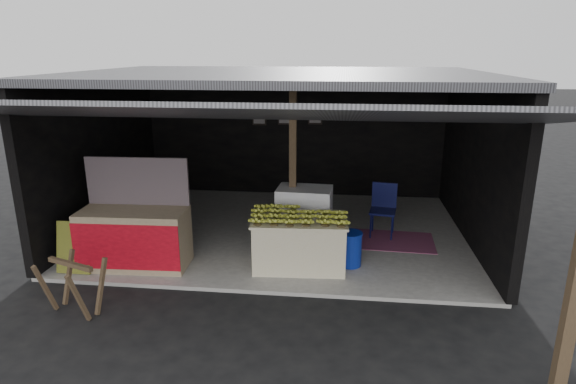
# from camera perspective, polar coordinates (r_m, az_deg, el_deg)

# --- Properties ---
(ground) EXTENTS (80.00, 80.00, 0.00)m
(ground) POSITION_cam_1_polar(r_m,az_deg,el_deg) (7.11, -3.54, -12.02)
(ground) COLOR black
(ground) RESTS_ON ground
(concrete_slab) EXTENTS (7.00, 5.00, 0.06)m
(concrete_slab) POSITION_cam_1_polar(r_m,az_deg,el_deg) (9.34, -0.89, -4.57)
(concrete_slab) COLOR gray
(concrete_slab) RESTS_ON ground
(shophouse) EXTENTS (7.40, 7.29, 3.02)m
(shophouse) POSITION_cam_1_polar(r_m,az_deg,el_deg) (9.12, -0.69, 8.39)
(shophouse) COLOR black
(shophouse) RESTS_ON ground
(banana_table) EXTENTS (1.52, 0.99, 0.81)m
(banana_table) POSITION_cam_1_polar(r_m,az_deg,el_deg) (7.64, 1.37, -5.99)
(banana_table) COLOR beige
(banana_table) RESTS_ON concrete_slab
(banana_pile) EXTENTS (1.40, 0.89, 0.16)m
(banana_pile) POSITION_cam_1_polar(r_m,az_deg,el_deg) (7.46, 1.40, -2.56)
(banana_pile) COLOR gold
(banana_pile) RESTS_ON banana_table
(white_crate) EXTENTS (0.97, 0.69, 1.04)m
(white_crate) POSITION_cam_1_polar(r_m,az_deg,el_deg) (8.46, 1.93, -2.91)
(white_crate) COLOR white
(white_crate) RESTS_ON concrete_slab
(neighbor_stall) EXTENTS (1.68, 0.81, 1.71)m
(neighbor_stall) POSITION_cam_1_polar(r_m,az_deg,el_deg) (8.01, -17.70, -4.92)
(neighbor_stall) COLOR #998466
(neighbor_stall) RESTS_ON concrete_slab
(green_signboard) EXTENTS (0.54, 0.22, 0.80)m
(green_signboard) POSITION_cam_1_polar(r_m,az_deg,el_deg) (8.15, -24.06, -6.03)
(green_signboard) COLOR black
(green_signboard) RESTS_ON concrete_slab
(sawhorse) EXTENTS (0.84, 0.84, 0.74)m
(sawhorse) POSITION_cam_1_polar(r_m,az_deg,el_deg) (7.03, -24.18, -9.61)
(sawhorse) COLOR brown
(sawhorse) RESTS_ON ground
(water_barrel) EXTENTS (0.36, 0.36, 0.53)m
(water_barrel) POSITION_cam_1_polar(r_m,az_deg,el_deg) (7.79, 7.38, -6.80)
(water_barrel) COLOR navy
(water_barrel) RESTS_ON concrete_slab
(plastic_chair) EXTENTS (0.53, 0.53, 0.97)m
(plastic_chair) POSITION_cam_1_polar(r_m,az_deg,el_deg) (9.07, 11.25, -1.50)
(plastic_chair) COLOR #0A0C38
(plastic_chair) RESTS_ON concrete_slab
(magenta_rug) EXTENTS (1.55, 1.08, 0.01)m
(magenta_rug) POSITION_cam_1_polar(r_m,az_deg,el_deg) (8.96, 12.17, -5.65)
(magenta_rug) COLOR #781A56
(magenta_rug) RESTS_ON concrete_slab
(picture_frames) EXTENTS (1.62, 0.04, 0.46)m
(picture_frames) POSITION_cam_1_polar(r_m,az_deg,el_deg) (11.21, -0.20, 9.04)
(picture_frames) COLOR black
(picture_frames) RESTS_ON shophouse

